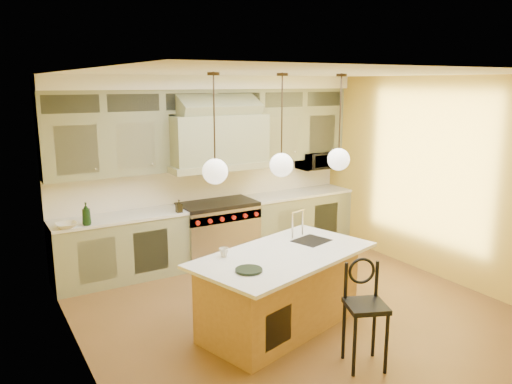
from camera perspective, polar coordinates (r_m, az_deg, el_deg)
floor at (r=6.43m, az=4.40°, el=-13.42°), size 5.00×5.00×0.00m
ceiling at (r=5.79m, az=4.89°, el=13.37°), size 5.00×5.00×0.00m
wall_back at (r=8.08m, az=-5.63°, el=2.73°), size 5.00×0.00×5.00m
wall_front at (r=4.24m, az=24.61°, el=-7.30°), size 5.00×0.00×5.00m
wall_left at (r=4.99m, az=-19.65°, el=-4.02°), size 0.00×5.00×5.00m
wall_right at (r=7.64m, az=20.17°, el=1.47°), size 0.00×5.00×5.00m
back_cabinetry at (r=7.84m, az=-4.80°, el=2.31°), size 5.00×0.77×2.90m
range at (r=7.98m, az=-4.39°, el=-4.47°), size 1.20×0.74×0.96m
kitchen_island at (r=5.85m, az=2.81°, el=-11.01°), size 2.35×1.68×1.35m
counter_stool at (r=5.18m, az=12.34°, el=-12.77°), size 0.50×0.50×1.09m
microwave at (r=8.86m, az=6.59°, el=3.57°), size 0.54×0.37×0.30m
oil_bottle_a at (r=6.99m, az=-18.83°, el=-2.39°), size 0.12×0.12×0.31m
oil_bottle_b at (r=7.36m, az=-8.80°, el=-1.61°), size 0.09×0.09×0.19m
fruit_bowl at (r=6.98m, az=-20.86°, el=-3.59°), size 0.28×0.28×0.07m
cup at (r=5.54m, az=-3.68°, el=-6.90°), size 0.11×0.11×0.10m
pendant_left at (r=5.04m, az=-4.70°, el=2.68°), size 0.26×0.26×1.11m
pendant_center at (r=5.43m, az=2.92°, el=3.41°), size 0.26×0.26×1.11m
pendant_right at (r=5.91m, az=9.43°, el=3.98°), size 0.26×0.26×1.11m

